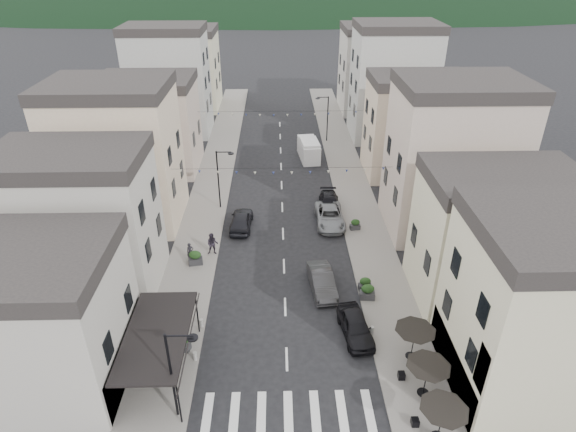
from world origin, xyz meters
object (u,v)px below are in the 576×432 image
parked_car_e (241,220)px  parked_car_d (329,203)px  delivery_van (309,149)px  parked_car_c (330,216)px  pedestrian_b (213,244)px  parked_car_a (356,326)px  parked_car_b (322,281)px  pedestrian_a (190,252)px

parked_car_e → parked_car_d: bearing=-155.3°
parked_car_d → delivery_van: 12.93m
parked_car_c → pedestrian_b: bearing=-154.6°
parked_car_a → parked_car_b: parked_car_b is taller
parked_car_d → pedestrian_a: (-12.22, -8.53, 0.23)m
parked_car_a → parked_car_b: bearing=102.8°
parked_car_c → pedestrian_b: 11.40m
parked_car_b → parked_car_e: parked_car_e is taller
parked_car_c → parked_car_e: parked_car_e is taller
parked_car_a → parked_car_e: size_ratio=0.95×
parked_car_a → parked_car_b: 5.22m
parked_car_b → parked_car_e: (-6.59, 9.20, 0.03)m
pedestrian_a → pedestrian_b: bearing=2.1°
parked_car_c → delivery_van: bearing=93.1°
parked_car_c → parked_car_d: (0.24, 2.72, -0.08)m
parked_car_a → parked_car_c: (-0.24, 14.68, 0.01)m
parked_car_c → parked_car_d: bearing=84.4°
parked_car_e → delivery_van: (7.17, 16.17, 0.41)m
pedestrian_a → pedestrian_b: size_ratio=0.80×
parked_car_d → pedestrian_b: 13.02m
parked_car_b → parked_car_d: size_ratio=0.99×
parked_car_b → parked_car_c: 9.91m
parked_car_b → delivery_van: (0.58, 25.37, 0.45)m
parked_car_a → pedestrian_a: (-12.22, 8.88, 0.15)m
pedestrian_a → parked_car_c: bearing=2.5°
parked_car_d → delivery_van: (-1.22, 12.86, 0.53)m
parked_car_e → delivery_van: bearing=-110.7°
delivery_van → pedestrian_b: 22.55m
pedestrian_a → parked_car_b: bearing=-44.2°
parked_car_d → parked_car_e: size_ratio=1.00×
parked_car_a → parked_car_e: parked_car_e is taller
parked_car_d → delivery_van: bearing=97.1°
parked_car_a → delivery_van: bearing=84.9°
parked_car_d → parked_car_b: bearing=-96.6°
parked_car_e → delivery_van: size_ratio=0.88×
delivery_van → parked_car_c: bearing=-92.4°
parked_car_c → delivery_van: delivery_van is taller
parked_car_d → pedestrian_a: bearing=-143.5°
pedestrian_a → delivery_van: bearing=39.5°
parked_car_a → pedestrian_a: size_ratio=2.82×
delivery_van → pedestrian_b: delivery_van is taller
pedestrian_b → parked_car_a: bearing=-42.0°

